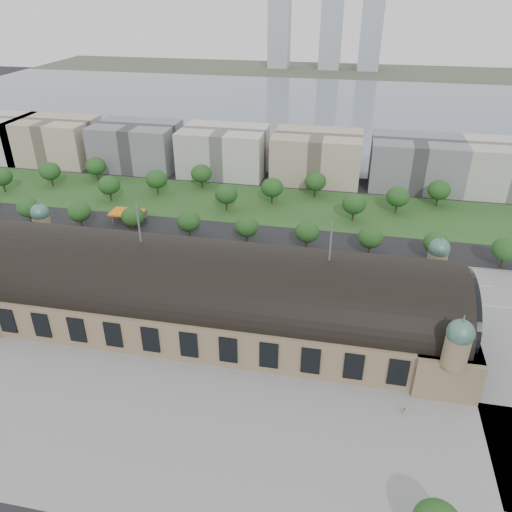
% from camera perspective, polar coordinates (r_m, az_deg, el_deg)
% --- Properties ---
extents(ground, '(900.00, 900.00, 0.00)m').
position_cam_1_polar(ground, '(157.14, -5.22, -7.34)').
color(ground, black).
rests_on(ground, ground).
extents(station, '(150.00, 48.40, 44.30)m').
position_cam_1_polar(station, '(151.29, -5.40, -4.21)').
color(station, '#866F53').
rests_on(station, ground).
extents(plaza_south, '(190.00, 48.00, 0.12)m').
position_cam_1_polar(plaza_south, '(123.86, -6.44, -19.83)').
color(plaza_south, gray).
rests_on(plaza_south, ground).
extents(road_slab, '(260.00, 26.00, 0.10)m').
position_cam_1_polar(road_slab, '(193.01, -7.83, -0.02)').
color(road_slab, black).
rests_on(road_slab, ground).
extents(grass_belt, '(300.00, 45.00, 0.10)m').
position_cam_1_polar(grass_belt, '(239.08, -2.54, 6.16)').
color(grass_belt, '#284F1F').
rests_on(grass_belt, ground).
extents(petrol_station, '(14.00, 13.00, 5.05)m').
position_cam_1_polar(petrol_station, '(226.38, -13.88, 4.76)').
color(petrol_station, orange).
rests_on(petrol_station, ground).
extents(lake, '(700.00, 320.00, 0.08)m').
position_cam_1_polar(lake, '(430.55, 6.21, 16.45)').
color(lake, slate).
rests_on(lake, ground).
extents(far_shore, '(700.00, 120.00, 0.14)m').
position_cam_1_polar(far_shore, '(626.74, 8.23, 20.28)').
color(far_shore, '#44513D').
rests_on(far_shore, ground).
extents(far_tower_left, '(24.00, 24.00, 80.00)m').
position_cam_1_polar(far_tower_left, '(638.51, 2.69, 24.29)').
color(far_tower_left, '#9EA8B2').
rests_on(far_tower_left, ground).
extents(far_tower_mid, '(24.00, 24.00, 85.00)m').
position_cam_1_polar(far_tower_mid, '(631.81, 8.60, 24.21)').
color(far_tower_mid, '#9EA8B2').
rests_on(far_tower_mid, ground).
extents(far_tower_right, '(24.00, 24.00, 75.00)m').
position_cam_1_polar(far_tower_right, '(631.07, 13.00, 23.38)').
color(far_tower_right, '#9EA8B2').
rests_on(far_tower_right, ground).
extents(office_1, '(45.00, 32.00, 24.00)m').
position_cam_1_polar(office_1, '(315.20, -21.98, 12.13)').
color(office_1, '#B6A68F').
rests_on(office_1, ground).
extents(office_2, '(45.00, 32.00, 24.00)m').
position_cam_1_polar(office_2, '(291.51, -13.46, 12.17)').
color(office_2, slate).
rests_on(office_2, ground).
extents(office_3, '(45.00, 32.00, 24.00)m').
position_cam_1_polar(office_3, '(274.95, -3.69, 11.89)').
color(office_3, beige).
rests_on(office_3, ground).
extents(office_4, '(45.00, 32.00, 24.00)m').
position_cam_1_polar(office_4, '(266.87, 6.95, 11.20)').
color(office_4, '#B6A68F').
rests_on(office_4, ground).
extents(office_5, '(45.00, 32.00, 24.00)m').
position_cam_1_polar(office_5, '(268.04, 17.81, 10.11)').
color(office_5, slate).
rests_on(office_5, ground).
extents(office_6, '(45.00, 32.00, 24.00)m').
position_cam_1_polar(office_6, '(276.91, 27.14, 8.88)').
color(office_6, beige).
rests_on(office_6, ground).
extents(tree_row_1, '(9.60, 9.60, 11.52)m').
position_cam_1_polar(tree_row_1, '(235.84, -24.61, 5.08)').
color(tree_row_1, '#2D2116').
rests_on(tree_row_1, ground).
extents(tree_row_2, '(9.60, 9.60, 11.52)m').
position_cam_1_polar(tree_row_2, '(222.99, -19.53, 4.78)').
color(tree_row_2, '#2D2116').
rests_on(tree_row_2, ground).
extents(tree_row_3, '(9.60, 9.60, 11.52)m').
position_cam_1_polar(tree_row_3, '(212.10, -13.89, 4.40)').
color(tree_row_3, '#2D2116').
rests_on(tree_row_3, ground).
extents(tree_row_4, '(9.60, 9.60, 11.52)m').
position_cam_1_polar(tree_row_4, '(203.46, -7.71, 3.93)').
color(tree_row_4, '#2D2116').
rests_on(tree_row_4, ground).
extents(tree_row_5, '(9.60, 9.60, 11.52)m').
position_cam_1_polar(tree_row_5, '(197.38, -1.08, 3.39)').
color(tree_row_5, '#2D2116').
rests_on(tree_row_5, ground).
extents(tree_row_6, '(9.60, 9.60, 11.52)m').
position_cam_1_polar(tree_row_6, '(194.10, 5.86, 2.76)').
color(tree_row_6, '#2D2116').
rests_on(tree_row_6, ground).
extents(tree_row_7, '(9.60, 9.60, 11.52)m').
position_cam_1_polar(tree_row_7, '(193.76, 12.93, 2.09)').
color(tree_row_7, '#2D2116').
rests_on(tree_row_7, ground).
extents(tree_row_8, '(9.60, 9.60, 11.52)m').
position_cam_1_polar(tree_row_8, '(196.37, 19.91, 1.39)').
color(tree_row_8, '#2D2116').
rests_on(tree_row_8, ground).
extents(tree_row_9, '(9.60, 9.60, 11.52)m').
position_cam_1_polar(tree_row_9, '(201.82, 26.61, 0.69)').
color(tree_row_9, '#2D2116').
rests_on(tree_row_9, ground).
extents(tree_belt_0, '(10.40, 10.40, 12.48)m').
position_cam_1_polar(tree_belt_0, '(277.76, -27.09, 8.07)').
color(tree_belt_0, '#2D2116').
rests_on(tree_belt_0, ground).
extents(tree_belt_1, '(10.40, 10.40, 12.48)m').
position_cam_1_polar(tree_belt_1, '(275.91, -22.48, 8.94)').
color(tree_belt_1, '#2D2116').
rests_on(tree_belt_1, ground).
extents(tree_belt_2, '(10.40, 10.40, 12.48)m').
position_cam_1_polar(tree_belt_2, '(275.89, -17.83, 9.76)').
color(tree_belt_2, '#2D2116').
rests_on(tree_belt_2, ground).
extents(tree_belt_3, '(10.40, 10.40, 12.48)m').
position_cam_1_polar(tree_belt_3, '(247.30, -16.44, 7.79)').
color(tree_belt_3, '#2D2116').
rests_on(tree_belt_3, ground).
extents(tree_belt_4, '(10.40, 10.40, 12.48)m').
position_cam_1_polar(tree_belt_4, '(249.60, -11.30, 8.62)').
color(tree_belt_4, '#2D2116').
rests_on(tree_belt_4, ground).
extents(tree_belt_5, '(10.40, 10.40, 12.48)m').
position_cam_1_polar(tree_belt_5, '(253.88, -6.27, 9.36)').
color(tree_belt_5, '#2D2116').
rests_on(tree_belt_5, ground).
extents(tree_belt_6, '(10.40, 10.40, 12.48)m').
position_cam_1_polar(tree_belt_6, '(227.30, -3.43, 7.08)').
color(tree_belt_6, '#2D2116').
rests_on(tree_belt_6, ground).
extents(tree_belt_7, '(10.40, 10.40, 12.48)m').
position_cam_1_polar(tree_belt_7, '(234.47, 1.85, 7.83)').
color(tree_belt_7, '#2D2116').
rests_on(tree_belt_7, ground).
extents(tree_belt_8, '(10.40, 10.40, 12.48)m').
position_cam_1_polar(tree_belt_8, '(243.51, 6.80, 8.46)').
color(tree_belt_8, '#2D2116').
rests_on(tree_belt_8, ground).
extents(tree_belt_9, '(10.40, 10.40, 12.48)m').
position_cam_1_polar(tree_belt_9, '(220.62, 11.14, 5.87)').
color(tree_belt_9, '#2D2116').
rests_on(tree_belt_9, ground).
extents(tree_belt_10, '(10.40, 10.40, 12.48)m').
position_cam_1_polar(tree_belt_10, '(232.70, 15.91, 6.53)').
color(tree_belt_10, '#2D2116').
rests_on(tree_belt_10, ground).
extents(tree_belt_11, '(10.40, 10.40, 12.48)m').
position_cam_1_polar(tree_belt_11, '(246.24, 20.20, 7.08)').
color(tree_belt_11, '#2D2116').
rests_on(tree_belt_11, ground).
extents(traffic_car_1, '(4.73, 1.75, 1.55)m').
position_cam_1_polar(traffic_car_1, '(230.32, -26.98, 2.13)').
color(traffic_car_1, gray).
rests_on(traffic_car_1, ground).
extents(traffic_car_2, '(5.47, 2.99, 1.46)m').
position_cam_1_polar(traffic_car_2, '(198.81, -17.29, 0.00)').
color(traffic_car_2, black).
rests_on(traffic_car_2, ground).
extents(traffic_car_3, '(5.63, 2.76, 1.58)m').
position_cam_1_polar(traffic_car_3, '(207.30, -14.65, 1.66)').
color(traffic_car_3, '#933212').
rests_on(traffic_car_3, ground).
extents(traffic_car_4, '(4.25, 2.13, 1.39)m').
position_cam_1_polar(traffic_car_4, '(184.58, 1.81, -0.94)').
color(traffic_car_4, '#181E45').
rests_on(traffic_car_4, ground).
extents(traffic_car_5, '(4.39, 1.89, 1.41)m').
position_cam_1_polar(traffic_car_5, '(186.22, 12.17, -1.35)').
color(traffic_car_5, '#5A5D62').
rests_on(traffic_car_5, ground).
extents(traffic_car_6, '(5.77, 2.94, 1.56)m').
position_cam_1_polar(traffic_car_6, '(176.54, 16.92, -3.83)').
color(traffic_car_6, silver).
rests_on(traffic_car_6, ground).
extents(parked_car_0, '(4.58, 3.31, 1.44)m').
position_cam_1_polar(parked_car_0, '(200.65, -21.01, -0.40)').
color(parked_car_0, black).
rests_on(parked_car_0, ground).
extents(parked_car_1, '(6.04, 4.92, 1.53)m').
position_cam_1_polar(parked_car_1, '(203.32, -22.25, -0.25)').
color(parked_car_1, maroon).
rests_on(parked_car_1, ground).
extents(parked_car_2, '(4.56, 4.16, 1.28)m').
position_cam_1_polar(parked_car_2, '(203.02, -22.10, -0.30)').
color(parked_car_2, '#192448').
rests_on(parked_car_2, ground).
extents(parked_car_3, '(3.97, 3.19, 1.27)m').
position_cam_1_polar(parked_car_3, '(188.47, -14.09, -1.23)').
color(parked_car_3, slate).
rests_on(parked_car_3, ground).
extents(parked_car_4, '(4.75, 4.31, 1.57)m').
position_cam_1_polar(parked_car_4, '(182.80, -12.58, -1.99)').
color(parked_car_4, white).
rests_on(parked_car_4, ground).
extents(parked_car_5, '(6.06, 4.65, 1.53)m').
position_cam_1_polar(parked_car_5, '(184.55, -11.23, -1.52)').
color(parked_car_5, gray).
rests_on(parked_car_5, ground).
extents(parked_car_6, '(4.84, 3.93, 1.32)m').
position_cam_1_polar(parked_car_6, '(179.22, -9.77, -2.40)').
color(parked_car_6, black).
rests_on(parked_car_6, ground).
extents(bus_west, '(13.37, 4.33, 3.66)m').
position_cam_1_polar(bus_west, '(188.84, -9.87, -0.25)').
color(bus_west, '#CA4420').
rests_on(bus_west, ground).
extents(bus_mid, '(13.08, 3.28, 3.63)m').
position_cam_1_polar(bus_mid, '(177.29, 4.54, -1.97)').
color(bus_mid, silver).
rests_on(bus_mid, ground).
extents(bus_east, '(10.70, 3.13, 2.94)m').
position_cam_1_polar(bus_east, '(174.12, 5.56, -2.78)').
color(bus_east, silver).
rests_on(bus_east, ground).
extents(pedestrian_0, '(1.09, 0.90, 1.95)m').
position_cam_1_polar(pedestrian_0, '(132.08, 16.57, -16.65)').
color(pedestrian_0, gray).
rests_on(pedestrian_0, ground).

